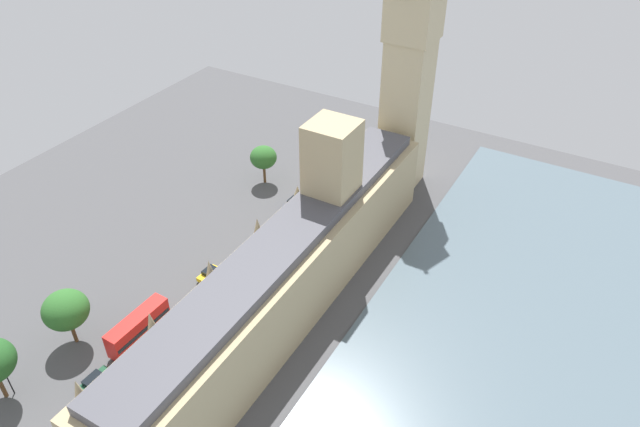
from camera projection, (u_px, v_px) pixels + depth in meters
ground_plane at (279, 303)px, 93.51m from camera, size 144.61×144.61×0.00m
river_thames at (491, 392)px, 79.53m from camera, size 43.77×130.15×0.25m
parliament_building at (293, 265)px, 89.11m from camera, size 11.08×74.61×26.41m
clock_tower at (411, 53)px, 106.37m from camera, size 8.79×8.79×53.52m
car_blue_trailing at (293, 202)px, 114.66m from camera, size 1.91×4.73×1.74m
car_white_by_river_gate at (265, 233)px, 106.75m from camera, size 2.30×4.43×1.74m
car_yellow_cab_opposite_hall at (209, 274)px, 97.82m from camera, size 2.19×4.27×1.74m
double_decker_bus_corner at (138, 327)px, 85.73m from camera, size 2.86×10.56×4.75m
car_dark_green_kerbside at (95, 380)px, 80.14m from camera, size 1.99×4.76×1.74m
pedestrian_midblock at (301, 231)px, 107.43m from camera, size 0.69×0.64×1.64m
plane_tree_leading at (66, 310)px, 83.25m from camera, size 6.58×6.58×9.29m
plane_tree_under_trees at (263, 157)px, 118.83m from camera, size 5.45×5.45×8.26m
street_lamp_far_end at (3, 370)px, 76.71m from camera, size 0.56×0.56×6.98m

